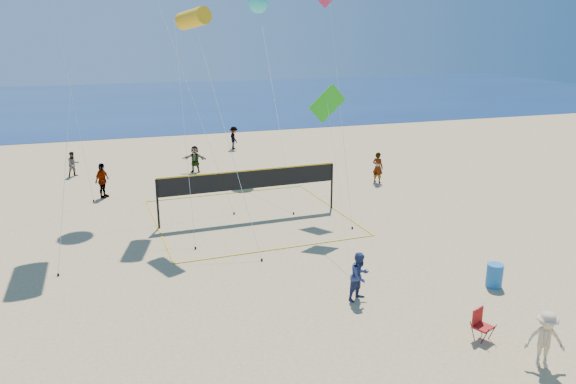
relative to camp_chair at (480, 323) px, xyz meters
name	(u,v)px	position (x,y,z in m)	size (l,w,h in m)	color
ocean	(139,101)	(-5.82, 60.57, -0.51)	(140.00, 50.00, 0.03)	navy
bystander_a	(360,276)	(-2.28, 3.39, 0.31)	(0.81, 0.63, 1.67)	navy
bystander_b	(545,339)	(0.76, -1.70, 0.28)	(1.04, 0.60, 1.60)	#C8B185
far_person_0	(102,181)	(-10.36, 18.44, 0.42)	(1.11, 0.46, 1.89)	gray
far_person_1	(195,159)	(-4.76, 22.49, 0.31)	(1.56, 0.50, 1.68)	gray
far_person_2	(378,168)	(5.05, 16.64, 0.39)	(0.67, 0.44, 1.83)	gray
far_person_3	(73,164)	(-12.04, 23.77, 0.24)	(0.74, 0.58, 1.53)	gray
far_person_4	(234,138)	(-0.86, 28.66, 0.32)	(1.10, 0.63, 1.70)	gray
camp_chair	(480,323)	(0.00, 0.00, 0.00)	(0.64, 0.74, 1.04)	maroon
trash_barrel	(495,275)	(2.64, 2.79, -0.11)	(0.56, 0.56, 0.84)	#1A5EAA
volleyball_net	(249,185)	(-3.68, 12.78, 1.09)	(9.22, 9.07, 2.36)	black
kite_2	(193,19)	(-5.99, 12.72, 8.63)	(2.20, 6.25, 9.66)	gold
kite_4	(328,110)	(-0.68, 10.43, 4.84)	(2.17, 5.91, 6.49)	green
kite_5	(330,5)	(1.16, 15.00, 9.34)	(1.64, 5.99, 11.34)	#CF2A56
kite_7	(258,3)	(-0.40, 22.81, 9.74)	(2.01, 11.12, 10.91)	#31DAD5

